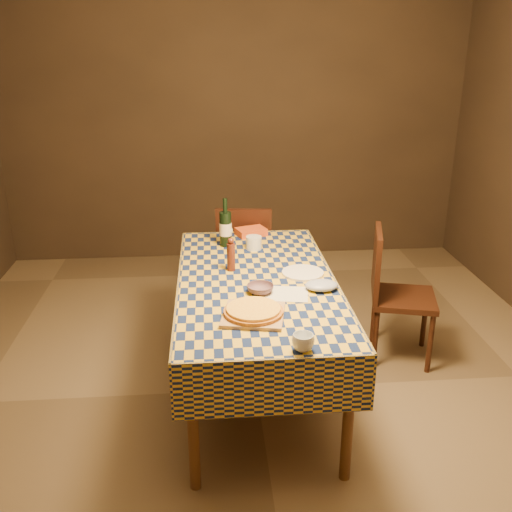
# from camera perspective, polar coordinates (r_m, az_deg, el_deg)

# --- Properties ---
(room) EXTENTS (5.00, 5.10, 2.70)m
(room) POSITION_cam_1_polar(r_m,az_deg,el_deg) (3.22, 0.08, 7.19)
(room) COLOR brown
(room) RESTS_ON ground
(dining_table) EXTENTS (0.94, 1.84, 0.77)m
(dining_table) POSITION_cam_1_polar(r_m,az_deg,el_deg) (3.44, 0.07, -3.51)
(dining_table) COLOR brown
(dining_table) RESTS_ON ground
(cutting_board) EXTENTS (0.36, 0.36, 0.02)m
(cutting_board) POSITION_cam_1_polar(r_m,az_deg,el_deg) (2.96, -0.25, -5.89)
(cutting_board) COLOR #AD8151
(cutting_board) RESTS_ON dining_table
(pizza) EXTENTS (0.39, 0.39, 0.03)m
(pizza) POSITION_cam_1_polar(r_m,az_deg,el_deg) (2.95, -0.25, -5.46)
(pizza) COLOR #A65E1B
(pizza) RESTS_ON cutting_board
(pepper_mill) EXTENTS (0.06, 0.06, 0.21)m
(pepper_mill) POSITION_cam_1_polar(r_m,az_deg,el_deg) (3.50, -2.52, 0.07)
(pepper_mill) COLOR #501E12
(pepper_mill) RESTS_ON dining_table
(bowl) EXTENTS (0.20, 0.20, 0.05)m
(bowl) POSITION_cam_1_polar(r_m,az_deg,el_deg) (3.22, 0.43, -3.31)
(bowl) COLOR #634753
(bowl) RESTS_ON dining_table
(wine_glass) EXTENTS (0.07, 0.07, 0.14)m
(wine_glass) POSITION_cam_1_polar(r_m,az_deg,el_deg) (3.94, -2.85, 2.48)
(wine_glass) COLOR silver
(wine_glass) RESTS_ON dining_table
(wine_bottle) EXTENTS (0.10, 0.10, 0.34)m
(wine_bottle) POSITION_cam_1_polar(r_m,az_deg,el_deg) (3.93, -3.07, 2.80)
(wine_bottle) COLOR black
(wine_bottle) RESTS_ON dining_table
(deli_tub) EXTENTS (0.13, 0.13, 0.09)m
(deli_tub) POSITION_cam_1_polar(r_m,az_deg,el_deg) (3.88, -0.22, 1.34)
(deli_tub) COLOR silver
(deli_tub) RESTS_ON dining_table
(takeout_container) EXTENTS (0.24, 0.21, 0.05)m
(takeout_container) POSITION_cam_1_polar(r_m,az_deg,el_deg) (4.17, -0.51, 2.45)
(takeout_container) COLOR #CE4A1B
(takeout_container) RESTS_ON dining_table
(white_plate) EXTENTS (0.32, 0.32, 0.01)m
(white_plate) POSITION_cam_1_polar(r_m,az_deg,el_deg) (3.49, 4.70, -1.69)
(white_plate) COLOR white
(white_plate) RESTS_ON dining_table
(tumbler) EXTENTS (0.12, 0.12, 0.08)m
(tumbler) POSITION_cam_1_polar(r_m,az_deg,el_deg) (2.65, 4.73, -8.61)
(tumbler) COLOR white
(tumbler) RESTS_ON dining_table
(flour_patch) EXTENTS (0.30, 0.25, 0.00)m
(flour_patch) POSITION_cam_1_polar(r_m,az_deg,el_deg) (3.21, 2.77, -3.80)
(flour_patch) COLOR silver
(flour_patch) RESTS_ON dining_table
(flour_bag) EXTENTS (0.20, 0.16, 0.06)m
(flour_bag) POSITION_cam_1_polar(r_m,az_deg,el_deg) (3.28, 6.57, -2.92)
(flour_bag) COLOR #949DBD
(flour_bag) RESTS_ON dining_table
(chair_far) EXTENTS (0.46, 0.47, 0.93)m
(chair_far) POSITION_cam_1_polar(r_m,az_deg,el_deg) (4.49, -1.16, 0.12)
(chair_far) COLOR black
(chair_far) RESTS_ON ground
(chair_right) EXTENTS (0.52, 0.51, 0.93)m
(chair_right) POSITION_cam_1_polar(r_m,az_deg,el_deg) (4.01, 13.45, -3.12)
(chair_right) COLOR black
(chair_right) RESTS_ON ground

